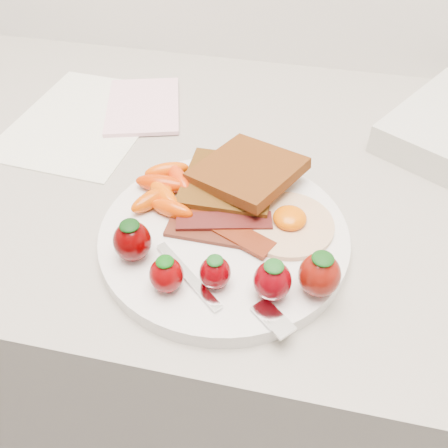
# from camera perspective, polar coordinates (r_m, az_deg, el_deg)

# --- Properties ---
(counter) EXTENTS (2.00, 0.60, 0.90)m
(counter) POSITION_cam_1_polar(r_m,az_deg,el_deg) (0.99, 2.28, -14.74)
(counter) COLOR gray
(counter) RESTS_ON ground
(plate) EXTENTS (0.27, 0.27, 0.02)m
(plate) POSITION_cam_1_polar(r_m,az_deg,el_deg) (0.54, -0.00, -1.43)
(plate) COLOR white
(plate) RESTS_ON counter
(toast_lower) EXTENTS (0.11, 0.11, 0.01)m
(toast_lower) POSITION_cam_1_polar(r_m,az_deg,el_deg) (0.59, 0.60, 4.67)
(toast_lower) COLOR #311D0B
(toast_lower) RESTS_ON plate
(toast_upper) EXTENTS (0.14, 0.14, 0.03)m
(toast_upper) POSITION_cam_1_polar(r_m,az_deg,el_deg) (0.58, 2.70, 6.10)
(toast_upper) COLOR #3F290C
(toast_upper) RESTS_ON toast_lower
(fried_egg) EXTENTS (0.12, 0.12, 0.02)m
(fried_egg) POSITION_cam_1_polar(r_m,az_deg,el_deg) (0.54, 7.30, 0.16)
(fried_egg) COLOR beige
(fried_egg) RESTS_ON plate
(bacon_strips) EXTENTS (0.12, 0.07, 0.01)m
(bacon_strips) POSITION_cam_1_polar(r_m,az_deg,el_deg) (0.53, -0.20, -0.52)
(bacon_strips) COLOR #320D08
(bacon_strips) RESTS_ON plate
(baby_carrots) EXTENTS (0.08, 0.10, 0.02)m
(baby_carrots) POSITION_cam_1_polar(r_m,az_deg,el_deg) (0.58, -6.72, 4.05)
(baby_carrots) COLOR #C32E00
(baby_carrots) RESTS_ON plate
(strawberries) EXTENTS (0.23, 0.07, 0.05)m
(strawberries) POSITION_cam_1_polar(r_m,az_deg,el_deg) (0.48, 0.22, -4.88)
(strawberries) COLOR #480000
(strawberries) RESTS_ON plate
(fork) EXTENTS (0.15, 0.09, 0.00)m
(fork) POSITION_cam_1_polar(r_m,az_deg,el_deg) (0.48, 0.11, -8.00)
(fork) COLOR silver
(fork) RESTS_ON plate
(paper_sheet) EXTENTS (0.20, 0.26, 0.00)m
(paper_sheet) POSITION_cam_1_polar(r_m,az_deg,el_deg) (0.77, -15.69, 11.36)
(paper_sheet) COLOR white
(paper_sheet) RESTS_ON counter
(notepad) EXTENTS (0.14, 0.18, 0.01)m
(notepad) POSITION_cam_1_polar(r_m,az_deg,el_deg) (0.78, -9.22, 13.21)
(notepad) COLOR #FCBFCF
(notepad) RESTS_ON paper_sheet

